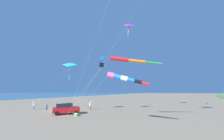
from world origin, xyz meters
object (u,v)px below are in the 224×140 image
object	(u,v)px
parked_car	(66,108)
person_adult_flyer	(90,105)
person_child_green_jacket	(34,105)
kite_box_purple_drifting	(102,62)
kite_delta_checkered_midright	(69,65)
kite_windsock_magenta_far_left	(122,78)
kite_delta_green_low_center	(129,25)
cooler_box	(76,115)
person_child_grey_jacket	(47,106)
kite_windsock_rainbow_low_near	(128,60)

from	to	relation	value
parked_car	person_adult_flyer	xyz separation A→B (m)	(0.45, 6.75, 0.01)
person_child_green_jacket	kite_box_purple_drifting	world-z (taller)	kite_box_purple_drifting
person_child_green_jacket	kite_delta_checkered_midright	distance (m)	12.45
kite_windsock_magenta_far_left	kite_delta_green_low_center	world-z (taller)	kite_delta_green_low_center
parked_car	cooler_box	size ratio (longest dim) A/B	6.99
person_adult_flyer	kite_delta_checkered_midright	size ratio (longest dim) A/B	0.17
person_child_green_jacket	kite_box_purple_drifting	bearing A→B (deg)	10.48
person_adult_flyer	person_child_green_jacket	bearing A→B (deg)	-156.64
parked_car	kite_box_purple_drifting	bearing A→B (deg)	47.90
person_child_grey_jacket	kite_delta_checkered_midright	distance (m)	10.26
parked_car	person_adult_flyer	size ratio (longest dim) A/B	2.46
person_child_green_jacket	kite_windsock_rainbow_low_near	world-z (taller)	kite_windsock_rainbow_low_near
kite_delta_checkered_midright	person_adult_flyer	bearing A→B (deg)	71.37
person_adult_flyer	kite_box_purple_drifting	distance (m)	9.62
person_adult_flyer	parked_car	bearing A→B (deg)	-93.84
person_child_green_jacket	kite_windsock_magenta_far_left	size ratio (longest dim) A/B	0.14
person_adult_flyer	kite_windsock_magenta_far_left	world-z (taller)	kite_windsock_magenta_far_left
person_child_green_jacket	person_child_grey_jacket	distance (m)	3.42
kite_windsock_rainbow_low_near	kite_delta_checkered_midright	world-z (taller)	kite_delta_checkered_midright
kite_box_purple_drifting	person_child_green_jacket	bearing A→B (deg)	-169.52
kite_delta_green_low_center	person_adult_flyer	bearing A→B (deg)	-160.83
kite_windsock_magenta_far_left	kite_delta_green_low_center	bearing A→B (deg)	103.86
parked_car	kite_delta_green_low_center	bearing A→B (deg)	48.58
kite_windsock_magenta_far_left	kite_box_purple_drifting	distance (m)	11.61
person_child_grey_jacket	kite_box_purple_drifting	world-z (taller)	kite_box_purple_drifting
person_child_grey_jacket	kite_delta_green_low_center	world-z (taller)	kite_delta_green_low_center
cooler_box	kite_delta_green_low_center	bearing A→B (deg)	60.68
kite_windsock_rainbow_low_near	kite_box_purple_drifting	bearing A→B (deg)	143.44
person_child_green_jacket	kite_windsock_magenta_far_left	xyz separation A→B (m)	(22.27, -5.25, 4.54)
person_child_green_jacket	kite_delta_checkered_midright	xyz separation A→B (m)	(9.48, -0.17, 8.06)
person_adult_flyer	kite_delta_checkered_midright	distance (m)	9.57
person_adult_flyer	kite_windsock_rainbow_low_near	distance (m)	15.16
kite_windsock_rainbow_low_near	kite_delta_green_low_center	world-z (taller)	kite_delta_green_low_center
kite_box_purple_drifting	cooler_box	bearing A→B (deg)	-105.98
parked_car	kite_box_purple_drifting	xyz separation A→B (m)	(4.24, 4.70, 8.61)
kite_box_purple_drifting	kite_windsock_magenta_far_left	bearing A→B (deg)	-47.61
kite_delta_checkered_midright	person_child_green_jacket	bearing A→B (deg)	178.97
person_adult_flyer	person_child_green_jacket	world-z (taller)	person_adult_flyer
cooler_box	kite_delta_checkered_midright	bearing A→B (deg)	149.71
person_adult_flyer	kite_delta_checkered_midright	bearing A→B (deg)	-108.63
cooler_box	kite_delta_checkered_midright	size ratio (longest dim) A/B	0.06
person_child_green_jacket	kite_windsock_rainbow_low_near	bearing A→B (deg)	-6.78
person_child_grey_jacket	kite_delta_green_low_center	bearing A→B (deg)	24.42
kite_windsock_magenta_far_left	kite_windsock_rainbow_low_near	bearing A→B (deg)	90.50
person_child_grey_jacket	kite_windsock_rainbow_low_near	size ratio (longest dim) A/B	0.08
person_child_green_jacket	person_child_grey_jacket	xyz separation A→B (m)	(3.39, 0.45, -0.17)
kite_windsock_magenta_far_left	kite_box_purple_drifting	xyz separation A→B (m)	(-7.32, 8.02, 4.13)
kite_delta_green_low_center	cooler_box	bearing A→B (deg)	-119.32
kite_box_purple_drifting	kite_windsock_rainbow_low_near	size ratio (longest dim) A/B	0.61
person_child_grey_jacket	kite_windsock_rainbow_low_near	distance (m)	20.50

